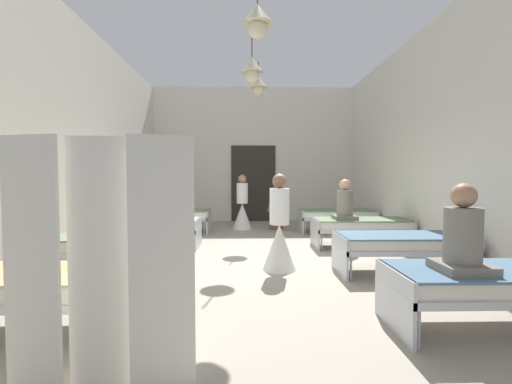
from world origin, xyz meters
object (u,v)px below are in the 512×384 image
(bed_right_row_0, at_px, (492,283))
(patient_seated_primary, at_px, (345,205))
(bed_right_row_1, at_px, (402,244))
(bed_left_row_3, at_px, (172,215))
(nurse_mid_aisle, at_px, (279,235))
(bed_right_row_2, at_px, (361,225))
(patient_seated_secondary, at_px, (463,239))
(privacy_screen, at_px, (98,266))
(bed_right_row_3, at_px, (337,215))
(bed_left_row_0, at_px, (35,286))
(potted_plant, at_px, (276,200))
(bed_left_row_2, at_px, (151,226))
(bed_left_row_1, at_px, (115,245))
(nurse_near_aisle, at_px, (242,210))

(bed_right_row_0, bearing_deg, patient_seated_primary, 95.37)
(bed_right_row_1, height_order, bed_left_row_3, same)
(nurse_mid_aisle, height_order, patient_seated_primary, nurse_mid_aisle)
(bed_right_row_2, height_order, patient_seated_secondary, patient_seated_secondary)
(bed_right_row_2, relative_size, privacy_screen, 1.12)
(bed_left_row_3, bearing_deg, bed_right_row_0, -53.53)
(bed_left_row_3, distance_m, nurse_mid_aisle, 4.32)
(bed_right_row_3, bearing_deg, bed_right_row_1, -90.00)
(bed_right_row_3, bearing_deg, patient_seated_secondary, -93.46)
(bed_left_row_0, bearing_deg, bed_right_row_0, 0.00)
(patient_seated_secondary, bearing_deg, privacy_screen, -164.78)
(bed_right_row_3, xyz_separation_m, patient_seated_secondary, (-0.35, -5.79, 0.43))
(bed_right_row_0, distance_m, potted_plant, 6.38)
(bed_left_row_2, relative_size, patient_seated_secondary, 2.38)
(bed_right_row_2, xyz_separation_m, nurse_mid_aisle, (-1.80, -1.68, 0.09))
(bed_right_row_3, distance_m, patient_seated_primary, 2.05)
(bed_right_row_3, distance_m, privacy_screen, 7.36)
(bed_left_row_2, bearing_deg, potted_plant, 41.55)
(potted_plant, bearing_deg, bed_right_row_3, -18.04)
(bed_left_row_0, distance_m, bed_right_row_3, 7.09)
(bed_right_row_1, bearing_deg, bed_right_row_3, 90.00)
(bed_left_row_1, relative_size, patient_seated_primary, 2.38)
(bed_left_row_0, relative_size, bed_right_row_2, 1.00)
(bed_right_row_1, bearing_deg, patient_seated_primary, 100.85)
(bed_left_row_0, bearing_deg, bed_left_row_3, 90.00)
(bed_right_row_1, relative_size, bed_right_row_3, 1.00)
(bed_right_row_1, relative_size, bed_right_row_2, 1.00)
(bed_left_row_0, xyz_separation_m, nurse_near_aisle, (1.78, 6.23, 0.09))
(privacy_screen, bearing_deg, bed_right_row_1, 37.83)
(nurse_near_aisle, xyz_separation_m, privacy_screen, (-0.83, -7.11, 0.32))
(bed_left_row_0, distance_m, bed_left_row_3, 5.70)
(bed_left_row_3, height_order, nurse_mid_aisle, nurse_mid_aisle)
(bed_left_row_2, height_order, bed_right_row_2, same)
(bed_right_row_0, bearing_deg, nurse_near_aisle, 111.35)
(bed_right_row_3, bearing_deg, nurse_mid_aisle, -116.74)
(bed_left_row_0, height_order, bed_left_row_3, same)
(bed_right_row_2, bearing_deg, potted_plant, 122.30)
(bed_left_row_3, height_order, potted_plant, potted_plant)
(patient_seated_primary, bearing_deg, bed_right_row_2, 11.91)
(bed_left_row_3, bearing_deg, nurse_near_aisle, 16.51)
(bed_left_row_0, xyz_separation_m, bed_right_row_1, (4.21, 1.90, 0.00))
(bed_left_row_0, distance_m, privacy_screen, 1.36)
(bed_left_row_0, relative_size, bed_right_row_0, 1.00)
(bed_right_row_2, bearing_deg, privacy_screen, -124.87)
(bed_right_row_1, distance_m, bed_left_row_3, 5.67)
(bed_right_row_2, bearing_deg, bed_right_row_0, -90.00)
(bed_left_row_0, height_order, bed_right_row_1, same)
(bed_left_row_3, distance_m, bed_right_row_3, 4.21)
(bed_right_row_1, distance_m, bed_right_row_2, 1.90)
(nurse_near_aisle, bearing_deg, patient_seated_secondary, -68.75)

